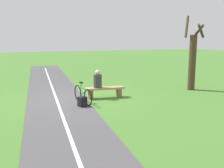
{
  "coord_description": "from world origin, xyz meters",
  "views": [
    {
      "loc": [
        2.6,
        10.37,
        2.54
      ],
      "look_at": [
        -0.66,
        2.5,
        1.01
      ],
      "focal_mm": 40.75,
      "sensor_mm": 36.0,
      "label": 1
    }
  ],
  "objects_px": {
    "bench": "(105,91)",
    "bicycle": "(83,95)",
    "backpack": "(82,102)",
    "person_seated": "(98,80)",
    "tree_mid_field": "(192,59)"
  },
  "relations": [
    {
      "from": "bench",
      "to": "bicycle",
      "type": "distance_m",
      "value": 1.25
    },
    {
      "from": "backpack",
      "to": "person_seated",
      "type": "bearing_deg",
      "value": -132.69
    },
    {
      "from": "backpack",
      "to": "bench",
      "type": "bearing_deg",
      "value": -141.57
    },
    {
      "from": "bench",
      "to": "person_seated",
      "type": "height_order",
      "value": "person_seated"
    },
    {
      "from": "bicycle",
      "to": "tree_mid_field",
      "type": "xyz_separation_m",
      "value": [
        -5.78,
        -0.54,
        1.2
      ]
    },
    {
      "from": "bench",
      "to": "person_seated",
      "type": "relative_size",
      "value": 2.25
    },
    {
      "from": "person_seated",
      "to": "bicycle",
      "type": "height_order",
      "value": "person_seated"
    },
    {
      "from": "tree_mid_field",
      "to": "bicycle",
      "type": "bearing_deg",
      "value": 5.34
    },
    {
      "from": "backpack",
      "to": "tree_mid_field",
      "type": "distance_m",
      "value": 6.19
    },
    {
      "from": "bicycle",
      "to": "tree_mid_field",
      "type": "relative_size",
      "value": 0.44
    },
    {
      "from": "person_seated",
      "to": "bicycle",
      "type": "xyz_separation_m",
      "value": [
        0.82,
        0.55,
        -0.45
      ]
    },
    {
      "from": "bench",
      "to": "tree_mid_field",
      "type": "bearing_deg",
      "value": -173.11
    },
    {
      "from": "person_seated",
      "to": "bicycle",
      "type": "bearing_deg",
      "value": 40.22
    },
    {
      "from": "bicycle",
      "to": "backpack",
      "type": "bearing_deg",
      "value": -25.6
    },
    {
      "from": "bicycle",
      "to": "backpack",
      "type": "height_order",
      "value": "bicycle"
    }
  ]
}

